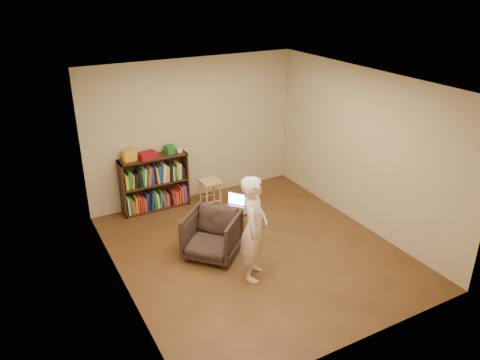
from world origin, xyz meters
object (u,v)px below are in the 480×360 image
person (254,228)px  side_table (235,213)px  armchair (212,235)px  stool (210,186)px  laptop (235,204)px  bookshelf (155,186)px

person → side_table: bearing=22.4°
side_table → armchair: bearing=-149.1°
stool → armchair: (-0.68, -1.50, -0.06)m
side_table → person: person is taller
laptop → armchair: bearing=-94.9°
stool → laptop: 1.14m
armchair → laptop: 0.72m
side_table → laptop: bearing=63.8°
armchair → person: (0.28, -0.75, 0.41)m
stool → armchair: size_ratio=0.66×
armchair → side_table: (0.57, 0.34, 0.06)m
armchair → person: size_ratio=0.50×
bookshelf → side_table: size_ratio=2.44×
stool → person: bearing=-100.1°
bookshelf → stool: 0.99m
bookshelf → person: 2.72m
bookshelf → armchair: size_ratio=1.57×
side_table → person: 1.18m
stool → laptop: laptop is taller
bookshelf → laptop: size_ratio=3.10×
stool → person: size_ratio=0.33×
armchair → side_table: bearing=77.8°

